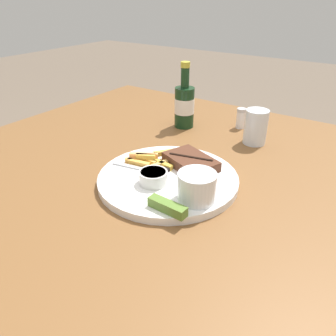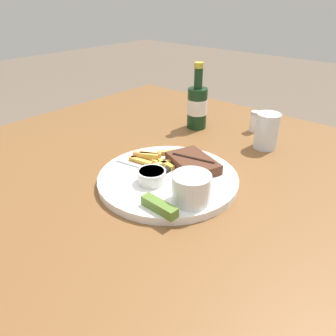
# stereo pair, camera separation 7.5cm
# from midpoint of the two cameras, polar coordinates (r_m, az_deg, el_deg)

# --- Properties ---
(dining_table) EXTENTS (1.31, 1.24, 0.77)m
(dining_table) POSITION_cam_midpoint_polar(r_m,az_deg,el_deg) (0.81, -2.67, -7.04)
(dining_table) COLOR brown
(dining_table) RESTS_ON ground_plane
(dinner_plate) EXTENTS (0.33, 0.33, 0.02)m
(dinner_plate) POSITION_cam_midpoint_polar(r_m,az_deg,el_deg) (0.76, -2.81, -1.99)
(dinner_plate) COLOR white
(dinner_plate) RESTS_ON dining_table
(steak_portion) EXTENTS (0.15, 0.12, 0.03)m
(steak_portion) POSITION_cam_midpoint_polar(r_m,az_deg,el_deg) (0.79, 1.28, 1.04)
(steak_portion) COLOR #512D1E
(steak_portion) RESTS_ON dinner_plate
(fries_pile) EXTENTS (0.12, 0.10, 0.02)m
(fries_pile) POSITION_cam_midpoint_polar(r_m,az_deg,el_deg) (0.81, -5.80, 1.40)
(fries_pile) COLOR #F09F59
(fries_pile) RESTS_ON dinner_plate
(coleslaw_cup) EXTENTS (0.08, 0.08, 0.06)m
(coleslaw_cup) POSITION_cam_midpoint_polar(r_m,az_deg,el_deg) (0.66, 1.83, -3.11)
(coleslaw_cup) COLOR white
(coleslaw_cup) RESTS_ON dinner_plate
(dipping_sauce_cup) EXTENTS (0.06, 0.06, 0.03)m
(dipping_sauce_cup) POSITION_cam_midpoint_polar(r_m,az_deg,el_deg) (0.72, -5.55, -1.61)
(dipping_sauce_cup) COLOR silver
(dipping_sauce_cup) RESTS_ON dinner_plate
(pickle_spear) EXTENTS (0.08, 0.03, 0.02)m
(pickle_spear) POSITION_cam_midpoint_polar(r_m,az_deg,el_deg) (0.64, -3.48, -6.85)
(pickle_spear) COLOR #567A2D
(pickle_spear) RESTS_ON dinner_plate
(fork_utensil) EXTENTS (0.13, 0.04, 0.00)m
(fork_utensil) POSITION_cam_midpoint_polar(r_m,az_deg,el_deg) (0.80, -8.41, 0.01)
(fork_utensil) COLOR #B7B7BC
(fork_utensil) RESTS_ON dinner_plate
(knife_utensil) EXTENTS (0.02, 0.17, 0.01)m
(knife_utensil) POSITION_cam_midpoint_polar(r_m,az_deg,el_deg) (0.79, -1.86, 0.39)
(knife_utensil) COLOR #B7B7BC
(knife_utensil) RESTS_ON dinner_plate
(beer_bottle) EXTENTS (0.06, 0.06, 0.21)m
(beer_bottle) POSITION_cam_midpoint_polar(r_m,az_deg,el_deg) (1.06, 0.83, 10.94)
(beer_bottle) COLOR #143319
(beer_bottle) RESTS_ON dining_table
(drinking_glass) EXTENTS (0.07, 0.07, 0.10)m
(drinking_glass) POSITION_cam_midpoint_polar(r_m,az_deg,el_deg) (0.97, 12.91, 6.95)
(drinking_glass) COLOR silver
(drinking_glass) RESTS_ON dining_table
(salt_shaker) EXTENTS (0.03, 0.03, 0.07)m
(salt_shaker) POSITION_cam_midpoint_polar(r_m,az_deg,el_deg) (1.08, 10.43, 8.55)
(salt_shaker) COLOR white
(salt_shaker) RESTS_ON dining_table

